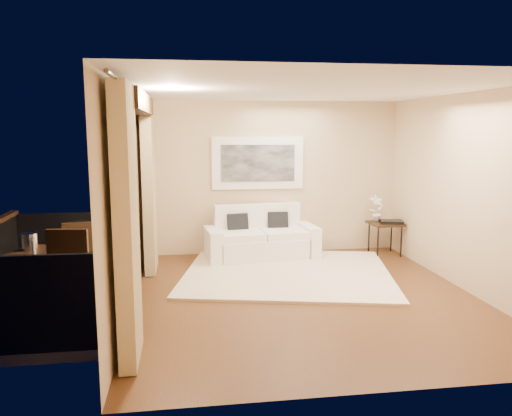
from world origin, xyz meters
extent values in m
plane|color=#5A351A|center=(0.00, 0.00, 0.00)|extent=(5.00, 5.00, 0.00)
plane|color=white|center=(0.00, 0.00, 2.70)|extent=(5.00, 5.00, 0.00)
plane|color=tan|center=(0.00, 2.50, 1.35)|extent=(4.50, 0.00, 4.50)
plane|color=tan|center=(0.00, -2.50, 1.35)|extent=(4.50, 0.00, 4.50)
plane|color=tan|center=(2.25, 0.00, 1.35)|extent=(0.00, 5.00, 5.00)
plane|color=tan|center=(-2.25, 1.85, 1.35)|extent=(0.00, 2.70, 2.70)
plane|color=tan|center=(-2.25, -1.85, 1.35)|extent=(0.00, 2.70, 2.70)
plane|color=tan|center=(-2.25, 0.00, 2.55)|extent=(0.00, 2.40, 2.40)
cube|color=black|center=(-2.13, 0.00, 2.52)|extent=(0.28, 2.40, 0.22)
cube|color=#605B56|center=(-3.15, 0.00, -0.06)|extent=(1.80, 2.60, 0.12)
cube|color=black|center=(-3.15, 1.27, 0.50)|extent=(1.80, 0.06, 1.00)
cube|color=black|center=(-3.15, -1.27, 0.50)|extent=(1.80, 0.06, 1.00)
cube|color=tan|center=(-2.11, 1.55, 1.32)|extent=(0.16, 0.75, 2.62)
cube|color=tan|center=(-2.11, -1.55, 1.32)|extent=(0.16, 0.75, 2.62)
cylinder|color=#4C473F|center=(-2.11, 0.00, 2.63)|extent=(0.04, 4.80, 0.04)
cube|color=white|center=(-0.28, 2.47, 1.62)|extent=(1.62, 0.05, 0.92)
cube|color=black|center=(-0.28, 2.44, 1.62)|extent=(1.30, 0.02, 0.64)
cube|color=#F4E1C4|center=(-0.03, 1.07, 0.02)|extent=(3.61, 3.31, 0.04)
cube|color=white|center=(-0.28, 2.02, 0.19)|extent=(1.60, 0.96, 0.38)
cube|color=white|center=(-0.31, 2.33, 0.54)|extent=(1.54, 0.35, 0.74)
cube|color=white|center=(-1.11, 1.94, 0.28)|extent=(0.29, 0.83, 0.56)
cube|color=white|center=(0.55, 2.10, 0.28)|extent=(0.29, 0.83, 0.56)
cube|color=white|center=(-0.64, 1.96, 0.44)|extent=(0.79, 0.79, 0.13)
cube|color=white|center=(0.09, 2.03, 0.44)|extent=(0.79, 0.79, 0.13)
cube|color=black|center=(-0.67, 2.16, 0.59)|extent=(0.38, 0.23, 0.37)
cube|color=black|center=(0.04, 2.23, 0.59)|extent=(0.36, 0.17, 0.37)
cube|color=black|center=(1.93, 2.00, 0.56)|extent=(0.57, 0.57, 0.04)
cylinder|color=black|center=(1.72, 1.79, 0.27)|extent=(0.03, 0.03, 0.54)
cylinder|color=black|center=(2.14, 1.79, 0.27)|extent=(0.03, 0.03, 0.54)
cylinder|color=black|center=(1.72, 2.21, 0.27)|extent=(0.03, 0.03, 0.54)
cylinder|color=black|center=(2.14, 2.21, 0.27)|extent=(0.03, 0.03, 0.54)
cube|color=black|center=(2.01, 1.93, 0.61)|extent=(0.44, 0.37, 0.05)
imported|color=white|center=(1.81, 2.12, 0.82)|extent=(0.28, 0.22, 0.48)
cube|color=black|center=(-3.28, -0.15, 0.75)|extent=(0.80, 0.80, 0.05)
cylinder|color=black|center=(-3.55, -0.42, 0.36)|extent=(0.04, 0.04, 0.72)
cylinder|color=black|center=(-3.01, -0.42, 0.36)|extent=(0.04, 0.04, 0.72)
cylinder|color=black|center=(-3.55, 0.11, 0.36)|extent=(0.04, 0.04, 0.72)
cylinder|color=black|center=(-3.01, 0.11, 0.36)|extent=(0.04, 0.04, 0.72)
cube|color=black|center=(-3.02, 0.77, 0.45)|extent=(0.49, 0.49, 0.05)
cube|color=black|center=(-2.99, 0.58, 0.70)|extent=(0.42, 0.13, 0.55)
cylinder|color=black|center=(-2.89, 0.97, 0.22)|extent=(0.03, 0.03, 0.43)
cylinder|color=black|center=(-3.22, 0.91, 0.22)|extent=(0.03, 0.03, 0.43)
cylinder|color=black|center=(-2.82, 0.63, 0.22)|extent=(0.03, 0.03, 0.43)
cylinder|color=black|center=(-3.16, 0.57, 0.22)|extent=(0.03, 0.03, 0.43)
cube|color=black|center=(-2.94, -0.63, 0.50)|extent=(0.52, 0.52, 0.06)
cube|color=black|center=(-2.91, -0.42, 0.78)|extent=(0.47, 0.11, 0.61)
cylinder|color=black|center=(-3.15, -0.79, 0.24)|extent=(0.03, 0.03, 0.48)
cylinder|color=black|center=(-2.77, -0.84, 0.24)|extent=(0.03, 0.03, 0.48)
cylinder|color=black|center=(-3.10, -0.42, 0.24)|extent=(0.03, 0.03, 0.48)
cylinder|color=black|center=(-2.73, -0.46, 0.24)|extent=(0.03, 0.03, 0.48)
cylinder|color=white|center=(-3.42, -0.06, 0.88)|extent=(0.18, 0.18, 0.20)
cylinder|color=red|center=(-3.20, -0.02, 0.81)|extent=(0.06, 0.06, 0.07)
cylinder|color=white|center=(-3.30, -0.37, 0.87)|extent=(0.04, 0.04, 0.18)
cylinder|color=white|center=(-3.16, -0.21, 0.84)|extent=(0.06, 0.06, 0.12)
cylinder|color=silver|center=(-3.07, -0.15, 0.84)|extent=(0.06, 0.06, 0.12)
camera|label=1|loc=(-1.56, -6.24, 2.21)|focal=35.00mm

